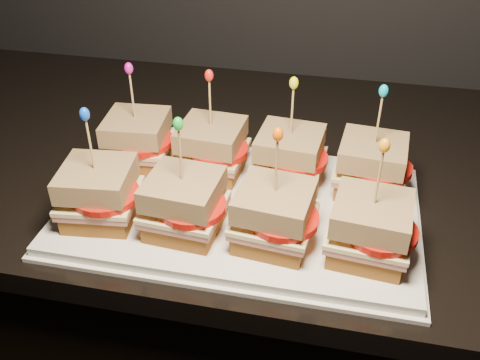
# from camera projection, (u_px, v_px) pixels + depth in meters

# --- Properties ---
(cabinet) EXTENTS (2.51, 0.63, 0.84)m
(cabinet) POSITION_uv_depth(u_px,v_px,m) (166.00, 321.00, 1.16)
(cabinet) COLOR black
(cabinet) RESTS_ON ground
(granite_slab) EXTENTS (2.55, 0.67, 0.03)m
(granite_slab) POSITION_uv_depth(u_px,v_px,m) (145.00, 148.00, 0.91)
(granite_slab) COLOR black
(granite_slab) RESTS_ON cabinet
(platter) EXTENTS (0.47, 0.29, 0.02)m
(platter) POSITION_uv_depth(u_px,v_px,m) (240.00, 208.00, 0.73)
(platter) COLOR white
(platter) RESTS_ON granite_slab
(platter_rim) EXTENTS (0.48, 0.30, 0.01)m
(platter_rim) POSITION_uv_depth(u_px,v_px,m) (240.00, 211.00, 0.73)
(platter_rim) COLOR white
(platter_rim) RESTS_ON granite_slab
(sandwich_0_bread_bot) EXTENTS (0.09, 0.09, 0.02)m
(sandwich_0_bread_bot) POSITION_uv_depth(u_px,v_px,m) (140.00, 155.00, 0.80)
(sandwich_0_bread_bot) COLOR #583313
(sandwich_0_bread_bot) RESTS_ON platter
(sandwich_0_ham) EXTENTS (0.10, 0.10, 0.01)m
(sandwich_0_ham) POSITION_uv_depth(u_px,v_px,m) (139.00, 146.00, 0.79)
(sandwich_0_ham) COLOR #B85F53
(sandwich_0_ham) RESTS_ON sandwich_0_bread_bot
(sandwich_0_cheese) EXTENTS (0.10, 0.10, 0.01)m
(sandwich_0_cheese) POSITION_uv_depth(u_px,v_px,m) (138.00, 142.00, 0.79)
(sandwich_0_cheese) COLOR #F5E69D
(sandwich_0_cheese) RESTS_ON sandwich_0_ham
(sandwich_0_tomato) EXTENTS (0.08, 0.08, 0.01)m
(sandwich_0_tomato) POSITION_uv_depth(u_px,v_px,m) (144.00, 141.00, 0.78)
(sandwich_0_tomato) COLOR red
(sandwich_0_tomato) RESTS_ON sandwich_0_cheese
(sandwich_0_bread_top) EXTENTS (0.09, 0.09, 0.03)m
(sandwich_0_bread_top) POSITION_uv_depth(u_px,v_px,m) (136.00, 127.00, 0.77)
(sandwich_0_bread_top) COLOR brown
(sandwich_0_bread_top) RESTS_ON sandwich_0_tomato
(sandwich_0_pick) EXTENTS (0.00, 0.00, 0.09)m
(sandwich_0_pick) POSITION_uv_depth(u_px,v_px,m) (133.00, 99.00, 0.75)
(sandwich_0_pick) COLOR tan
(sandwich_0_pick) RESTS_ON sandwich_0_bread_top
(sandwich_0_frill) EXTENTS (0.01, 0.01, 0.02)m
(sandwich_0_frill) POSITION_uv_depth(u_px,v_px,m) (129.00, 68.00, 0.72)
(sandwich_0_frill) COLOR #C31496
(sandwich_0_frill) RESTS_ON sandwich_0_pick
(sandwich_1_bread_bot) EXTENTS (0.09, 0.09, 0.02)m
(sandwich_1_bread_bot) POSITION_uv_depth(u_px,v_px,m) (212.00, 164.00, 0.78)
(sandwich_1_bread_bot) COLOR #583313
(sandwich_1_bread_bot) RESTS_ON platter
(sandwich_1_ham) EXTENTS (0.10, 0.10, 0.01)m
(sandwich_1_ham) POSITION_uv_depth(u_px,v_px,m) (212.00, 155.00, 0.77)
(sandwich_1_ham) COLOR #B85F53
(sandwich_1_ham) RESTS_ON sandwich_1_bread_bot
(sandwich_1_cheese) EXTENTS (0.10, 0.10, 0.01)m
(sandwich_1_cheese) POSITION_uv_depth(u_px,v_px,m) (212.00, 151.00, 0.77)
(sandwich_1_cheese) COLOR #F5E69D
(sandwich_1_cheese) RESTS_ON sandwich_1_ham
(sandwich_1_tomato) EXTENTS (0.08, 0.08, 0.01)m
(sandwich_1_tomato) POSITION_uv_depth(u_px,v_px,m) (219.00, 149.00, 0.76)
(sandwich_1_tomato) COLOR red
(sandwich_1_tomato) RESTS_ON sandwich_1_cheese
(sandwich_1_bread_top) EXTENTS (0.09, 0.09, 0.03)m
(sandwich_1_bread_top) POSITION_uv_depth(u_px,v_px,m) (211.00, 135.00, 0.76)
(sandwich_1_bread_top) COLOR brown
(sandwich_1_bread_top) RESTS_ON sandwich_1_tomato
(sandwich_1_pick) EXTENTS (0.00, 0.00, 0.09)m
(sandwich_1_pick) POSITION_uv_depth(u_px,v_px,m) (210.00, 106.00, 0.73)
(sandwich_1_pick) COLOR tan
(sandwich_1_pick) RESTS_ON sandwich_1_bread_top
(sandwich_1_frill) EXTENTS (0.01, 0.01, 0.02)m
(sandwich_1_frill) POSITION_uv_depth(u_px,v_px,m) (209.00, 75.00, 0.70)
(sandwich_1_frill) COLOR red
(sandwich_1_frill) RESTS_ON sandwich_1_pick
(sandwich_2_bread_bot) EXTENTS (0.09, 0.09, 0.02)m
(sandwich_2_bread_bot) POSITION_uv_depth(u_px,v_px,m) (288.00, 173.00, 0.76)
(sandwich_2_bread_bot) COLOR #583313
(sandwich_2_bread_bot) RESTS_ON platter
(sandwich_2_ham) EXTENTS (0.10, 0.10, 0.01)m
(sandwich_2_ham) POSITION_uv_depth(u_px,v_px,m) (289.00, 164.00, 0.76)
(sandwich_2_ham) COLOR #B85F53
(sandwich_2_ham) RESTS_ON sandwich_2_bread_bot
(sandwich_2_cheese) EXTENTS (0.10, 0.10, 0.01)m
(sandwich_2_cheese) POSITION_uv_depth(u_px,v_px,m) (289.00, 159.00, 0.75)
(sandwich_2_cheese) COLOR #F5E69D
(sandwich_2_cheese) RESTS_ON sandwich_2_ham
(sandwich_2_tomato) EXTENTS (0.08, 0.08, 0.01)m
(sandwich_2_tomato) POSITION_uv_depth(u_px,v_px,m) (297.00, 158.00, 0.74)
(sandwich_2_tomato) COLOR red
(sandwich_2_tomato) RESTS_ON sandwich_2_cheese
(sandwich_2_bread_top) EXTENTS (0.09, 0.09, 0.03)m
(sandwich_2_bread_top) POSITION_uv_depth(u_px,v_px,m) (290.00, 143.00, 0.74)
(sandwich_2_bread_top) COLOR brown
(sandwich_2_bread_top) RESTS_ON sandwich_2_tomato
(sandwich_2_pick) EXTENTS (0.00, 0.00, 0.09)m
(sandwich_2_pick) POSITION_uv_depth(u_px,v_px,m) (292.00, 114.00, 0.71)
(sandwich_2_pick) COLOR tan
(sandwich_2_pick) RESTS_ON sandwich_2_bread_top
(sandwich_2_frill) EXTENTS (0.01, 0.01, 0.02)m
(sandwich_2_frill) POSITION_uv_depth(u_px,v_px,m) (294.00, 83.00, 0.68)
(sandwich_2_frill) COLOR #F4F814
(sandwich_2_frill) RESTS_ON sandwich_2_pick
(sandwich_3_bread_bot) EXTENTS (0.09, 0.09, 0.02)m
(sandwich_3_bread_bot) POSITION_uv_depth(u_px,v_px,m) (368.00, 182.00, 0.74)
(sandwich_3_bread_bot) COLOR #583313
(sandwich_3_bread_bot) RESTS_ON platter
(sandwich_3_ham) EXTENTS (0.10, 0.10, 0.01)m
(sandwich_3_ham) POSITION_uv_depth(u_px,v_px,m) (370.00, 173.00, 0.74)
(sandwich_3_ham) COLOR #B85F53
(sandwich_3_ham) RESTS_ON sandwich_3_bread_bot
(sandwich_3_cheese) EXTENTS (0.10, 0.10, 0.01)m
(sandwich_3_cheese) POSITION_uv_depth(u_px,v_px,m) (371.00, 169.00, 0.73)
(sandwich_3_cheese) COLOR #F5E69D
(sandwich_3_cheese) RESTS_ON sandwich_3_ham
(sandwich_3_tomato) EXTENTS (0.08, 0.08, 0.01)m
(sandwich_3_tomato) POSITION_uv_depth(u_px,v_px,m) (380.00, 167.00, 0.72)
(sandwich_3_tomato) COLOR red
(sandwich_3_tomato) RESTS_ON sandwich_3_cheese
(sandwich_3_bread_top) EXTENTS (0.09, 0.09, 0.03)m
(sandwich_3_bread_top) POSITION_uv_depth(u_px,v_px,m) (373.00, 152.00, 0.72)
(sandwich_3_bread_top) COLOR brown
(sandwich_3_bread_top) RESTS_ON sandwich_3_tomato
(sandwich_3_pick) EXTENTS (0.00, 0.00, 0.09)m
(sandwich_3_pick) POSITION_uv_depth(u_px,v_px,m) (378.00, 123.00, 0.69)
(sandwich_3_pick) COLOR tan
(sandwich_3_pick) RESTS_ON sandwich_3_bread_top
(sandwich_3_frill) EXTENTS (0.01, 0.01, 0.02)m
(sandwich_3_frill) POSITION_uv_depth(u_px,v_px,m) (384.00, 91.00, 0.67)
(sandwich_3_frill) COLOR #09AEC9
(sandwich_3_frill) RESTS_ON sandwich_3_pick
(sandwich_4_bread_bot) EXTENTS (0.09, 0.09, 0.02)m
(sandwich_4_bread_bot) POSITION_uv_depth(u_px,v_px,m) (102.00, 210.00, 0.69)
(sandwich_4_bread_bot) COLOR #583313
(sandwich_4_bread_bot) RESTS_ON platter
(sandwich_4_ham) EXTENTS (0.10, 0.10, 0.01)m
(sandwich_4_ham) POSITION_uv_depth(u_px,v_px,m) (100.00, 200.00, 0.68)
(sandwich_4_ham) COLOR #B85F53
(sandwich_4_ham) RESTS_ON sandwich_4_bread_bot
(sandwich_4_cheese) EXTENTS (0.10, 0.10, 0.01)m
(sandwich_4_cheese) POSITION_uv_depth(u_px,v_px,m) (100.00, 195.00, 0.68)
(sandwich_4_cheese) COLOR #F5E69D
(sandwich_4_cheese) RESTS_ON sandwich_4_ham
(sandwich_4_tomato) EXTENTS (0.08, 0.08, 0.01)m
(sandwich_4_tomato) POSITION_uv_depth(u_px,v_px,m) (106.00, 195.00, 0.67)
(sandwich_4_tomato) COLOR red
(sandwich_4_tomato) RESTS_ON sandwich_4_cheese
(sandwich_4_bread_top) EXTENTS (0.10, 0.10, 0.03)m
(sandwich_4_bread_top) POSITION_uv_depth(u_px,v_px,m) (96.00, 178.00, 0.67)
(sandwich_4_bread_top) COLOR brown
(sandwich_4_bread_top) RESTS_ON sandwich_4_tomato
(sandwich_4_pick) EXTENTS (0.00, 0.00, 0.09)m
(sandwich_4_pick) POSITION_uv_depth(u_px,v_px,m) (91.00, 148.00, 0.64)
(sandwich_4_pick) COLOR tan
(sandwich_4_pick) RESTS_ON sandwich_4_bread_top
(sandwich_4_frill) EXTENTS (0.01, 0.01, 0.02)m
(sandwich_4_frill) POSITION_uv_depth(u_px,v_px,m) (85.00, 114.00, 0.61)
(sandwich_4_frill) COLOR blue
(sandwich_4_frill) RESTS_ON sandwich_4_pick
(sandwich_5_bread_bot) EXTENTS (0.09, 0.09, 0.02)m
(sandwich_5_bread_bot) POSITION_uv_depth(u_px,v_px,m) (185.00, 221.00, 0.67)
(sandwich_5_bread_bot) COLOR #583313
(sandwich_5_bread_bot) RESTS_ON platter
(sandwich_5_ham) EXTENTS (0.10, 0.10, 0.01)m
(sandwich_5_ham) POSITION_uv_depth(u_px,v_px,m) (185.00, 211.00, 0.67)
(sandwich_5_ham) COLOR #B85F53
(sandwich_5_ham) RESTS_ON sandwich_5_bread_bot
(sandwich_5_cheese) EXTENTS (0.10, 0.10, 0.01)m
(sandwich_5_cheese) POSITION_uv_depth(u_px,v_px,m) (184.00, 207.00, 0.66)
(sandwich_5_cheese) COLOR #F5E69D
(sandwich_5_cheese) RESTS_ON sandwich_5_ham
(sandwich_5_tomato) EXTENTS (0.08, 0.08, 0.01)m
(sandwich_5_tomato) POSITION_uv_depth(u_px,v_px,m) (192.00, 206.00, 0.65)
(sandwich_5_tomato) COLOR red
(sandwich_5_tomato) RESTS_ON sandwich_5_cheese
(sandwich_5_bread_top) EXTENTS (0.09, 0.09, 0.03)m
(sandwich_5_bread_top) POSITION_uv_depth(u_px,v_px,m) (183.00, 189.00, 0.65)
(sandwich_5_bread_top) COLOR brown
(sandwich_5_bread_top) RESTS_ON sandwich_5_tomato
(sandwich_5_pick) EXTENTS (0.00, 0.00, 0.09)m
(sandwich_5_pick) POSITION_uv_depth(u_px,v_px,m) (181.00, 158.00, 0.62)
(sandwich_5_pick) COLOR tan
(sandwich_5_pick) RESTS_ON sandwich_5_bread_top
(sandwich_5_frill) EXTENTS (0.01, 0.01, 0.02)m
(sandwich_5_frill) POSITION_uv_depth(u_px,v_px,m) (178.00, 124.00, 0.60)
(sandwich_5_frill) COLOR green
(sandwich_5_frill) RESTS_ON sandwich_5_pick
(sandwich_6_bread_bot) EXTENTS (0.09, 0.09, 0.02)m
(sandwich_6_bread_bot) POSITION_uv_depth(u_px,v_px,m) (273.00, 233.00, 0.66)
(sandwich_6_bread_bot) COLOR #583313
(sandwich_6_bread_bot) RESTS_ON platter
(sandwich_6_ham) EXTENTS (0.10, 0.10, 0.01)m
(sandwich_6_ham) POSITION_uv_depth(u_px,v_px,m) (274.00, 223.00, 0.65)
(sandwich_6_ham) COLOR #B85F53
(sandwich_6_ham) RESTS_ON sandwich_6_bread_bot
(sandwich_6_cheese) EXTENTS (0.10, 0.10, 0.01)m
(sandwich_6_cheese) POSITION_uv_depth(u_px,v_px,m) (274.00, 219.00, 0.64)
(sandwich_6_cheese) COLOR #F5E69D
(sandwich_6_cheese) RESTS_ON sandwich_6_ham
(sandwich_6_tomato) EXTENTS (0.08, 0.08, 0.01)m
(sandwich_6_tomato) POSITION_uv_depth(u_px,v_px,m) (283.00, 218.00, 0.63)
(sandwich_6_tomato) COLOR red
(sandwich_6_tomato) RESTS_ON sandwich_6_cheese
(sandwich_6_bread_top) EXTENTS (0.09, 0.09, 0.03)m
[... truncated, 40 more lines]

